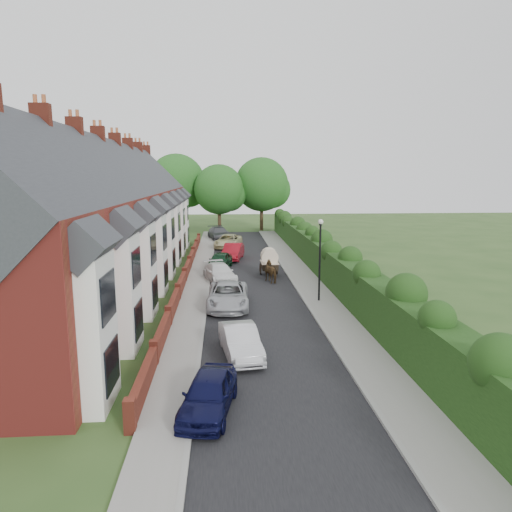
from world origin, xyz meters
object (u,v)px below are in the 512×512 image
(car_beige, at_px, (228,241))
(lamppost, at_px, (320,250))
(car_silver_a, at_px, (240,341))
(horse_cart, at_px, (269,260))
(car_green, at_px, (220,261))
(horse, at_px, (272,271))
(car_silver_b, at_px, (228,295))
(car_red, at_px, (233,252))
(car_grey, at_px, (219,233))
(car_navy, at_px, (209,393))
(car_white, at_px, (220,273))

(car_beige, bearing_deg, lamppost, -63.60)
(car_silver_a, relative_size, horse_cart, 1.33)
(car_silver_a, height_order, car_beige, car_beige)
(car_green, xyz_separation_m, horse, (3.87, -5.18, 0.10))
(car_silver_b, relative_size, car_red, 1.14)
(car_silver_a, bearing_deg, car_grey, 83.59)
(car_silver_a, relative_size, car_green, 1.01)
(car_navy, distance_m, car_white, 19.01)
(car_navy, relative_size, car_white, 0.85)
(car_navy, relative_size, horse, 2.06)
(lamppost, distance_m, car_navy, 14.65)
(car_beige, distance_m, horse_cart, 14.81)
(car_beige, relative_size, horse, 2.77)
(car_navy, bearing_deg, car_white, 99.66)
(car_navy, bearing_deg, car_silver_b, 96.75)
(car_red, xyz_separation_m, horse, (2.69, -9.37, 0.04))
(car_silver_a, bearing_deg, car_silver_b, 85.14)
(lamppost, xyz_separation_m, car_silver_a, (-5.17, -8.20, -2.63))
(car_green, height_order, horse, horse)
(car_beige, height_order, car_grey, car_grey)
(car_white, height_order, car_red, car_red)
(car_green, bearing_deg, car_beige, 98.52)
(car_red, relative_size, horse_cart, 1.49)
(car_beige, bearing_deg, horse_cart, -65.34)
(car_silver_a, distance_m, car_beige, 30.34)
(car_navy, bearing_deg, car_silver_a, 85.80)
(horse, bearing_deg, car_green, -75.85)
(car_grey, bearing_deg, car_white, -102.01)
(car_beige, xyz_separation_m, car_grey, (-1.04, 6.38, 0.05))
(car_white, height_order, car_beige, car_beige)
(horse_cart, bearing_deg, horse, -90.00)
(car_silver_b, bearing_deg, car_navy, -91.90)
(lamppost, bearing_deg, car_navy, -116.36)
(car_silver_b, distance_m, car_grey, 29.23)
(car_red, xyz_separation_m, car_beige, (-0.36, 7.12, -0.03))
(lamppost, xyz_separation_m, car_beige, (-5.36, 22.14, -2.58))
(car_white, distance_m, car_green, 4.74)
(car_silver_a, height_order, car_red, car_red)
(lamppost, relative_size, car_red, 1.14)
(car_white, relative_size, horse, 2.42)
(horse_cart, bearing_deg, car_green, 140.64)
(car_grey, bearing_deg, car_navy, -102.61)
(car_grey, relative_size, horse_cart, 1.73)
(car_navy, xyz_separation_m, car_grey, (0.00, 41.44, 0.11))
(car_silver_a, bearing_deg, horse, 70.03)
(car_silver_b, distance_m, car_white, 6.82)
(car_red, bearing_deg, car_silver_a, -80.45)
(car_navy, relative_size, car_beige, 0.75)
(lamppost, relative_size, horse, 2.77)
(car_navy, xyz_separation_m, car_beige, (1.04, 35.06, 0.06))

